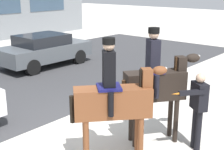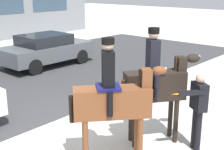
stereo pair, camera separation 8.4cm
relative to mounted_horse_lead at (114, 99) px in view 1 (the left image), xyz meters
The scene contains 5 objects.
ground_plane 2.37m from the mounted_horse_lead, 73.16° to the left, with size 80.00×80.00×0.00m, color beige.
mounted_horse_lead is the anchor object (origin of this frame).
mounted_horse_companion 1.22m from the mounted_horse_lead, ahead, with size 1.57×1.24×2.60m.
pedestrian_bystander 1.83m from the mounted_horse_lead, 35.96° to the right, with size 0.90×0.51×1.71m.
street_car_far_lane 8.32m from the mounted_horse_lead, 62.29° to the left, with size 4.07×1.93×1.40m.
Camera 1 is at (-4.91, -5.59, 3.44)m, focal length 50.00 mm.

